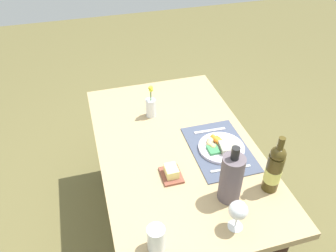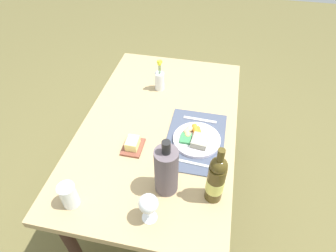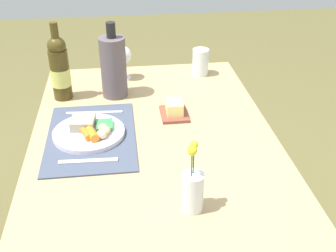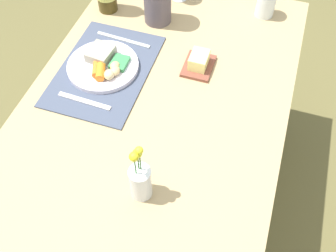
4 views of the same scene
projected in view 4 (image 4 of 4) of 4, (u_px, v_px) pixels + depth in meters
The scene contains 9 objects.
ground_plane at pixel (159, 198), 1.85m from camera, with size 8.00×8.00×0.00m, color brown.
dining_table at pixel (156, 118), 1.34m from camera, with size 1.38×0.85×0.71m.
placemat at pixel (105, 70), 1.36m from camera, with size 0.45×0.30×0.01m, color #424A5E.
dinner_plate at pixel (104, 65), 1.35m from camera, with size 0.25×0.25×0.05m.
fork at pixel (123, 40), 1.44m from camera, with size 0.01×0.21×0.01m, color silver.
knife at pixel (84, 101), 1.27m from camera, with size 0.02×0.19×0.01m, color silver.
flower_vase at pixel (140, 180), 1.03m from camera, with size 0.06×0.06×0.21m.
butter_dish at pixel (199, 62), 1.35m from camera, with size 0.13×0.10×0.06m.
water_tumbler at pixel (266, 3), 1.50m from camera, with size 0.07×0.07×0.12m.
Camera 4 is at (0.76, 0.29, 1.70)m, focal length 41.64 mm.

